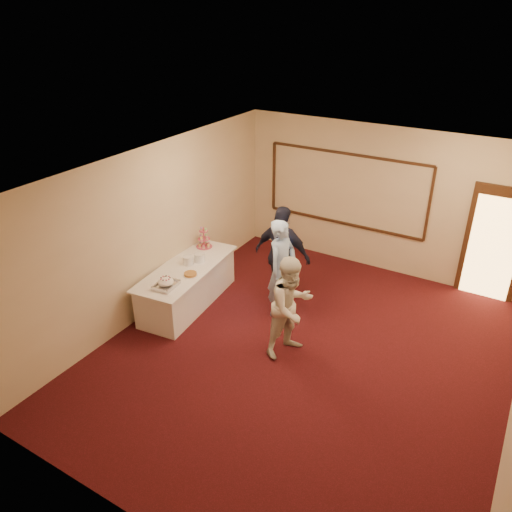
% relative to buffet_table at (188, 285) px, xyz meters
% --- Properties ---
extents(floor, '(7.00, 7.00, 0.00)m').
position_rel_buffet_table_xyz_m(floor, '(2.55, -0.30, -0.39)').
color(floor, black).
rests_on(floor, ground).
extents(room_walls, '(6.04, 7.04, 3.02)m').
position_rel_buffet_table_xyz_m(room_walls, '(2.55, -0.30, 1.64)').
color(room_walls, beige).
rests_on(room_walls, floor).
extents(wall_molding, '(3.45, 0.04, 1.55)m').
position_rel_buffet_table_xyz_m(wall_molding, '(1.75, 3.17, 1.21)').
color(wall_molding, '#32170F').
rests_on(wall_molding, room_walls).
extents(doorway, '(1.05, 0.07, 2.20)m').
position_rel_buffet_table_xyz_m(doorway, '(4.70, 3.15, 0.69)').
color(doorway, '#32170F').
rests_on(doorway, floor).
extents(buffet_table, '(1.14, 2.40, 0.77)m').
position_rel_buffet_table_xyz_m(buffet_table, '(0.00, 0.00, 0.00)').
color(buffet_table, white).
rests_on(buffet_table, floor).
extents(pavlova_tray, '(0.37, 0.48, 0.17)m').
position_rel_buffet_table_xyz_m(pavlova_tray, '(0.14, -0.73, 0.46)').
color(pavlova_tray, '#BABCC1').
rests_on(pavlova_tray, buffet_table).
extents(cupcake_stand, '(0.31, 0.31, 0.46)m').
position_rel_buffet_table_xyz_m(cupcake_stand, '(-0.21, 0.85, 0.55)').
color(cupcake_stand, '#C54663').
rests_on(cupcake_stand, buffet_table).
extents(plate_stack_a, '(0.20, 0.20, 0.17)m').
position_rel_buffet_table_xyz_m(plate_stack_a, '(-0.03, 0.10, 0.47)').
color(plate_stack_a, white).
rests_on(plate_stack_a, buffet_table).
extents(plate_stack_b, '(0.20, 0.20, 0.17)m').
position_rel_buffet_table_xyz_m(plate_stack_b, '(0.08, 0.30, 0.47)').
color(plate_stack_b, white).
rests_on(plate_stack_b, buffet_table).
extents(tart, '(0.26, 0.26, 0.05)m').
position_rel_buffet_table_xyz_m(tart, '(0.26, -0.21, 0.41)').
color(tart, white).
rests_on(tart, buffet_table).
extents(man, '(0.51, 0.71, 1.81)m').
position_rel_buffet_table_xyz_m(man, '(1.63, 0.62, 0.52)').
color(man, '#9CC1EF').
rests_on(man, floor).
extents(woman, '(0.90, 1.00, 1.69)m').
position_rel_buffet_table_xyz_m(woman, '(2.29, -0.30, 0.46)').
color(woman, silver).
rests_on(woman, floor).
extents(guest, '(1.10, 0.47, 1.88)m').
position_rel_buffet_table_xyz_m(guest, '(1.42, 1.03, 0.55)').
color(guest, black).
rests_on(guest, floor).
extents(camera_flash, '(0.08, 0.06, 0.05)m').
position_rel_buffet_table_xyz_m(camera_flash, '(1.53, 0.87, 0.99)').
color(camera_flash, white).
rests_on(camera_flash, guest).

